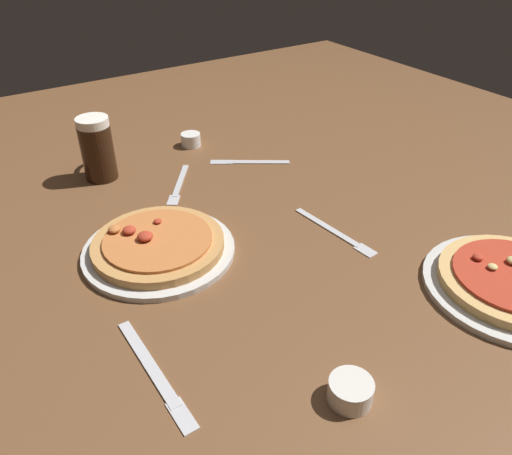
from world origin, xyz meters
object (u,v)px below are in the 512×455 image
(pizza_plate_far, at_px, (158,246))
(fork_left, at_px, (336,232))
(knife_spare, at_px, (249,162))
(ramekin_sauce, at_px, (350,391))
(ramekin_butter, at_px, (191,140))
(beer_mug_dark, at_px, (98,148))
(knife_right, at_px, (155,372))
(fork_spare, at_px, (179,185))

(pizza_plate_far, height_order, fork_left, pizza_plate_far)
(knife_spare, bearing_deg, fork_left, -93.99)
(ramekin_sauce, xyz_separation_m, ramekin_butter, (0.21, 0.89, 0.00))
(pizza_plate_far, distance_m, ramekin_butter, 0.51)
(pizza_plate_far, height_order, knife_spare, pizza_plate_far)
(ramekin_sauce, height_order, fork_left, ramekin_sauce)
(beer_mug_dark, distance_m, knife_right, 0.67)
(pizza_plate_far, relative_size, beer_mug_dark, 1.91)
(ramekin_sauce, relative_size, ramekin_butter, 1.17)
(pizza_plate_far, distance_m, knife_right, 0.30)
(beer_mug_dark, height_order, ramekin_sauce, beer_mug_dark)
(beer_mug_dark, bearing_deg, knife_spare, -21.25)
(ramekin_butter, bearing_deg, beer_mug_dark, -170.85)
(ramekin_sauce, height_order, ramekin_butter, ramekin_butter)
(beer_mug_dark, distance_m, ramekin_butter, 0.28)
(ramekin_sauce, bearing_deg, fork_left, 51.78)
(knife_right, relative_size, fork_spare, 1.41)
(fork_left, bearing_deg, fork_spare, 116.80)
(pizza_plate_far, distance_m, knife_spare, 0.44)
(ramekin_sauce, bearing_deg, pizza_plate_far, 99.75)
(ramekin_butter, bearing_deg, ramekin_sauce, -103.07)
(ramekin_butter, distance_m, knife_spare, 0.20)
(beer_mug_dark, xyz_separation_m, fork_left, (0.32, -0.51, -0.07))
(ramekin_butter, xyz_separation_m, knife_right, (-0.42, -0.69, -0.02))
(pizza_plate_far, bearing_deg, beer_mug_dark, 87.74)
(beer_mug_dark, bearing_deg, pizza_plate_far, -92.26)
(fork_spare, bearing_deg, ramekin_sauce, -96.04)
(pizza_plate_far, bearing_deg, ramekin_sauce, -80.25)
(ramekin_sauce, xyz_separation_m, knife_spare, (0.28, 0.71, -0.01))
(beer_mug_dark, height_order, fork_spare, beer_mug_dark)
(beer_mug_dark, relative_size, fork_left, 0.71)
(beer_mug_dark, relative_size, knife_spare, 0.85)
(fork_left, distance_m, knife_spare, 0.38)
(knife_right, distance_m, fork_spare, 0.58)
(pizza_plate_far, bearing_deg, knife_right, -115.43)
(beer_mug_dark, bearing_deg, knife_right, -102.62)
(knife_right, relative_size, knife_spare, 1.31)
(beer_mug_dark, distance_m, fork_left, 0.61)
(knife_right, bearing_deg, ramekin_sauce, -42.56)
(ramekin_sauce, distance_m, fork_left, 0.42)
(beer_mug_dark, relative_size, ramekin_sauce, 2.47)
(pizza_plate_far, relative_size, ramekin_butter, 5.49)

